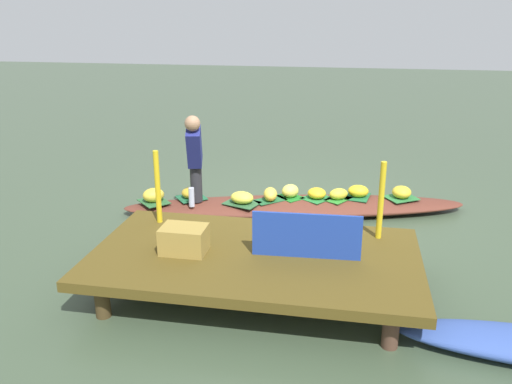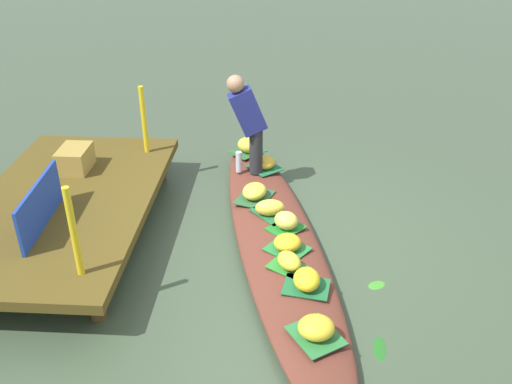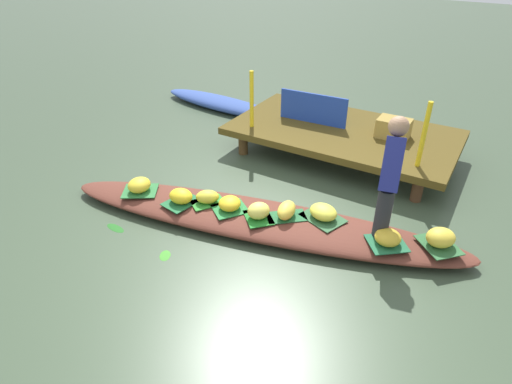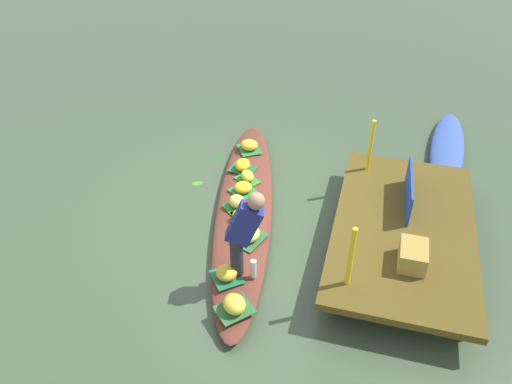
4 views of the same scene
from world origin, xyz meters
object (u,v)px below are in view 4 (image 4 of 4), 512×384
object	(u,v)px
vendor_boat	(245,209)
banana_bunch_7	(237,201)
banana_bunch_8	(234,304)
water_bottle	(253,269)
moored_boat	(447,149)
banana_bunch_2	(247,176)
banana_bunch_1	(227,273)
banana_bunch_5	(244,215)
banana_bunch_4	(249,145)
market_banner	(409,190)
banana_bunch_0	(250,234)
produce_crate	(413,256)
vendor_person	(244,230)
banana_bunch_6	(243,165)
banana_bunch_3	(243,187)

from	to	relation	value
vendor_boat	banana_bunch_7	xyz separation A→B (m)	(0.08, -0.09, 0.19)
banana_bunch_8	water_bottle	xyz separation A→B (m)	(-0.56, 0.07, 0.03)
moored_boat	banana_bunch_2	bearing A→B (deg)	-53.76
banana_bunch_1	banana_bunch_7	xyz separation A→B (m)	(-1.35, -0.28, 0.02)
banana_bunch_5	banana_bunch_8	xyz separation A→B (m)	(1.55, 0.35, 0.01)
banana_bunch_4	banana_bunch_5	size ratio (longest dim) A/B	0.93
banana_bunch_1	vendor_boat	bearing A→B (deg)	-172.27
banana_bunch_4	banana_bunch_7	xyz separation A→B (m)	(1.52, 0.25, 0.01)
banana_bunch_2	market_banner	world-z (taller)	market_banner
banana_bunch_0	banana_bunch_4	world-z (taller)	banana_bunch_4
vendor_boat	produce_crate	size ratio (longest dim) A/B	10.72
moored_boat	banana_bunch_1	distance (m)	4.75
vendor_person	market_banner	bearing A→B (deg)	131.91
banana_bunch_4	banana_bunch_6	size ratio (longest dim) A/B	1.02
banana_bunch_0	vendor_person	size ratio (longest dim) A/B	0.26
vendor_boat	banana_bunch_2	bearing A→B (deg)	179.38
moored_boat	banana_bunch_6	size ratio (longest dim) A/B	9.25
moored_boat	market_banner	bearing A→B (deg)	-13.37
banana_bunch_6	market_banner	world-z (taller)	market_banner
banana_bunch_7	banana_bunch_8	world-z (taller)	banana_bunch_8
banana_bunch_8	produce_crate	size ratio (longest dim) A/B	0.66
vendor_boat	vendor_person	xyz separation A→B (m)	(1.30, 0.38, 0.79)
banana_bunch_2	banana_bunch_3	xyz separation A→B (m)	(0.30, 0.02, -0.00)
moored_boat	vendor_person	world-z (taller)	vendor_person
banana_bunch_6	water_bottle	bearing A→B (deg)	19.73
banana_bunch_2	produce_crate	size ratio (longest dim) A/B	0.61
banana_bunch_1	market_banner	distance (m)	2.72
market_banner	produce_crate	world-z (taller)	market_banner
water_bottle	vendor_person	bearing A→B (deg)	-102.81
banana_bunch_4	water_bottle	xyz separation A→B (m)	(2.77, 0.84, 0.04)
vendor_boat	banana_bunch_0	xyz separation A→B (m)	(0.69, 0.27, 0.18)
banana_bunch_4	banana_bunch_8	size ratio (longest dim) A/B	0.99
vendor_boat	banana_bunch_2	size ratio (longest dim) A/B	17.64
banana_bunch_7	vendor_boat	bearing A→B (deg)	134.13
banana_bunch_8	banana_bunch_3	bearing A→B (deg)	-166.03
moored_boat	banana_bunch_8	bearing A→B (deg)	-25.28
banana_bunch_0	produce_crate	bearing A→B (deg)	85.96
banana_bunch_6	produce_crate	xyz separation A→B (m)	(1.69, 2.60, 0.27)
banana_bunch_7	market_banner	bearing A→B (deg)	100.61
banana_bunch_1	produce_crate	distance (m)	2.22
moored_boat	market_banner	xyz separation A→B (m)	(2.13, -0.67, 0.53)
vendor_person	market_banner	size ratio (longest dim) A/B	1.18
banana_bunch_0	market_banner	world-z (taller)	market_banner
banana_bunch_3	banana_bunch_5	size ratio (longest dim) A/B	0.85
banana_bunch_7	banana_bunch_4	bearing A→B (deg)	-170.55
banana_bunch_1	vendor_person	size ratio (longest dim) A/B	0.22
banana_bunch_2	produce_crate	bearing A→B (deg)	59.83
vendor_boat	banana_bunch_5	world-z (taller)	banana_bunch_5
banana_bunch_6	banana_bunch_3	bearing A→B (deg)	17.03
banana_bunch_5	vendor_person	size ratio (longest dim) A/B	0.25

